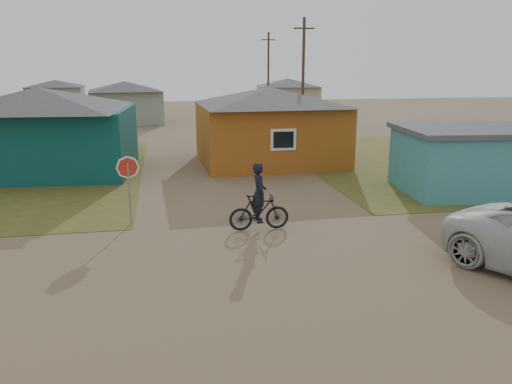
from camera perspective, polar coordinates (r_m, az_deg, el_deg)
ground at (r=12.63m, az=3.74°, el=-9.02°), size 120.00×120.00×0.00m
grass_ne at (r=29.96m, az=24.06°, el=3.53°), size 20.00×18.00×0.00m
house_teal at (r=25.51m, az=-23.29°, el=6.58°), size 8.93×7.08×4.00m
house_yellow at (r=25.96m, az=1.57°, el=7.74°), size 7.72×6.76×3.90m
shed_turquoise at (r=21.95m, az=24.14°, el=3.43°), size 6.71×4.93×2.60m
house_pale_west at (r=45.43m, az=-14.66°, el=9.96°), size 7.04×6.15×3.60m
house_beige_east at (r=52.91m, az=3.65°, el=10.95°), size 6.95×6.05×3.60m
house_pale_north at (r=58.37m, az=-21.86°, el=10.19°), size 6.28×5.81×3.40m
utility_pole_near at (r=34.54m, az=5.40°, el=12.89°), size 1.40×0.20×8.00m
utility_pole_far at (r=50.31m, az=1.42°, el=13.40°), size 1.40×0.20×8.00m
stop_sign at (r=16.21m, az=-14.41°, el=2.02°), size 0.72×0.20×2.24m
cyclist at (r=15.40m, az=0.35°, el=-1.58°), size 1.88×0.68×2.12m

